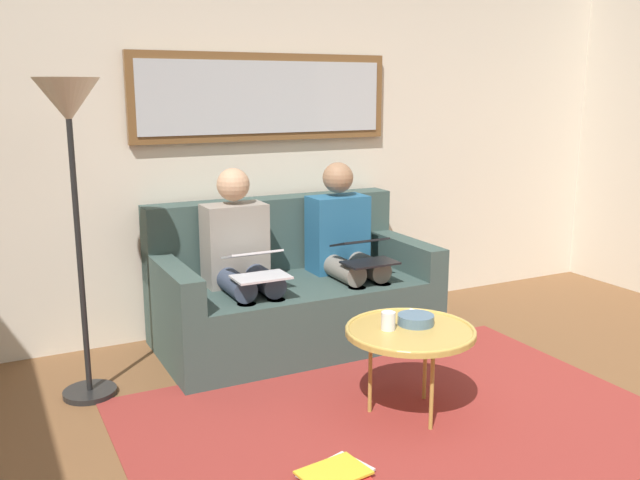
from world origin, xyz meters
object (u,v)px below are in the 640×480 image
Objects in this scene: laptop_black at (364,251)px; laptop_silver at (256,264)px; couch at (291,294)px; person_right at (241,258)px; framed_mirror at (264,97)px; coffee_table at (410,332)px; cup at (388,321)px; magazine_stack at (335,474)px; person_left at (345,246)px; bowl at (416,320)px; standing_lamp at (70,137)px.

laptop_black is 0.98× the size of laptop_silver.
person_right is (0.36, 0.07, 0.29)m from couch.
framed_mirror is 1.96m from coffee_table.
coffee_table is 0.56× the size of person_right.
couch reaches higher than cup.
person_right is 3.46× the size of magazine_stack.
couch is at bearing -138.82° from laptop_silver.
person_left is at bearing 180.00° from person_right.
magazine_stack is at bearing 38.62° from cup.
framed_mirror is 5.41× the size of magazine_stack.
cup is at bearing 0.77° from bowl.
laptop_silver is 1.21m from standing_lamp.
bowl is 1.13m from person_left.
magazine_stack is 0.20× the size of standing_lamp.
person_right is (0.72, -0.25, -0.02)m from laptop_black.
bowl is (-0.16, 1.17, 0.16)m from couch.
person_left is 1.00× the size of person_right.
framed_mirror reaches higher than magazine_stack.
standing_lamp reaches higher than cup.
bowl is 0.55× the size of magazine_stack.
person_right reaches higher than magazine_stack.
laptop_black is (-0.37, -0.85, 0.13)m from cup.
couch is at bearing -10.70° from person_left.
person_left is at bearing -120.14° from magazine_stack.
person_right is at bearing -68.56° from coffee_table.
coffee_table is 1.93m from standing_lamp.
coffee_table is (-0.09, 1.22, 0.12)m from couch.
framed_mirror is 2.77× the size of coffee_table.
magazine_stack is at bearing 82.83° from laptop_silver.
laptop_black is at bearing 178.33° from standing_lamp.
coffee_table is 1.93× the size of laptop_silver.
standing_lamp reaches higher than person_right.
person_right reaches higher than laptop_black.
cup is at bearing -141.38° from magazine_stack.
coffee_table is at bearing 73.53° from laptop_black.
bowl reaches higher than magazine_stack.
laptop_black is 1.83m from standing_lamp.
couch is 1.23m from coffee_table.
person_right reaches higher than couch.
person_right is at bearing 51.86° from framed_mirror.
laptop_black is at bearing 179.90° from laptop_silver.
framed_mirror is 9.78× the size of bowl.
couch is 19.06× the size of cup.
magazine_stack is (0.88, 1.51, -0.59)m from person_left.
standing_lamp reaches higher than laptop_silver.
person_left is at bearing -108.36° from cup.
coffee_table is 0.56× the size of person_left.
person_right is at bearing -90.00° from laptop_silver.
cup is (0.10, -0.05, 0.06)m from coffee_table.
bowl is 0.55× the size of laptop_silver.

